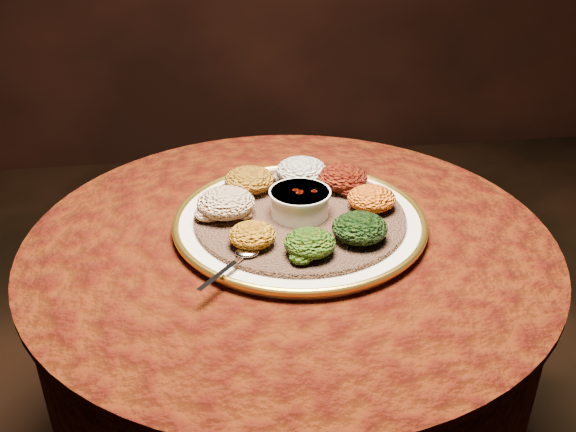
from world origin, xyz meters
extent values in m
cylinder|color=black|center=(0.00, 0.00, 0.34)|extent=(0.12, 0.12, 0.68)
cylinder|color=black|center=(0.00, 0.00, 0.70)|extent=(0.80, 0.80, 0.04)
cylinder|color=#3D1305|center=(0.00, 0.00, 0.56)|extent=(0.93, 0.93, 0.34)
cylinder|color=#3D1305|center=(0.00, 0.00, 0.73)|extent=(0.96, 0.96, 0.01)
cylinder|color=white|center=(0.02, 0.03, 0.74)|extent=(0.53, 0.53, 0.02)
torus|color=gold|center=(0.02, 0.03, 0.75)|extent=(0.47, 0.47, 0.01)
cylinder|color=brown|center=(0.02, 0.03, 0.76)|extent=(0.45, 0.45, 0.01)
cylinder|color=silver|center=(0.02, 0.03, 0.79)|extent=(0.11, 0.11, 0.05)
cylinder|color=silver|center=(0.02, 0.03, 0.81)|extent=(0.11, 0.11, 0.01)
cylinder|color=#4F1703|center=(0.02, 0.03, 0.80)|extent=(0.09, 0.09, 0.01)
ellipsoid|color=silver|center=(-0.08, -0.10, 0.77)|extent=(0.04, 0.03, 0.01)
cube|color=silver|center=(-0.13, -0.15, 0.77)|extent=(0.08, 0.09, 0.00)
ellipsoid|color=silver|center=(0.05, 0.16, 0.79)|extent=(0.10, 0.10, 0.05)
ellipsoid|color=black|center=(0.12, 0.12, 0.79)|extent=(0.10, 0.09, 0.05)
ellipsoid|color=#CD9511|center=(0.16, 0.03, 0.78)|extent=(0.09, 0.09, 0.04)
ellipsoid|color=black|center=(0.11, -0.08, 0.79)|extent=(0.10, 0.09, 0.05)
ellipsoid|color=#A03C0A|center=(0.02, -0.11, 0.78)|extent=(0.09, 0.08, 0.04)
ellipsoid|color=#C17C11|center=(-0.07, -0.07, 0.78)|extent=(0.08, 0.08, 0.04)
ellipsoid|color=maroon|center=(-0.11, 0.04, 0.79)|extent=(0.11, 0.10, 0.05)
ellipsoid|color=#976312|center=(-0.06, 0.13, 0.79)|extent=(0.10, 0.09, 0.05)
camera|label=1|loc=(-0.15, -0.99, 1.34)|focal=40.00mm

